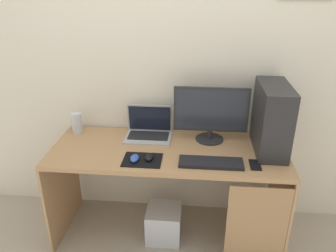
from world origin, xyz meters
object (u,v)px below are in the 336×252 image
Objects in this scene: speaker at (77,123)px; cell_phone at (255,165)px; mouse_right at (135,158)px; subwoofer at (164,223)px; laptop at (149,131)px; pc_tower at (272,119)px; keyboard at (211,163)px; mouse_left at (149,157)px; monitor at (211,114)px.

speaker is 1.38m from cell_phone.
mouse_right reaches higher than subwoofer.
laptop is at bearing 153.86° from cell_phone.
pc_tower is 4.94× the size of mouse_right.
keyboard is 0.73m from subwoofer.
mouse_left is at bearing -81.26° from laptop.
monitor is 1.56× the size of laptop.
monitor is 0.65m from mouse_right.
laptop is 0.39m from mouse_right.
pc_tower is at bearing 15.44° from mouse_right.
mouse_right is at bearing -164.56° from pc_tower.
monitor is 1.29× the size of keyboard.
mouse_left is 0.70m from cell_phone.
subwoofer is at bearing 169.13° from cell_phone.
subwoofer is (0.71, -0.27, -0.70)m from speaker.
mouse_right is 0.37× the size of subwoofer.
speaker is 1.04m from subwoofer.
monitor reaches higher than speaker.
cell_phone is (0.29, 0.01, -0.01)m from keyboard.
mouse_right reaches higher than cell_phone.
laptop is 0.83× the size of keyboard.
mouse_right is (0.53, -0.41, -0.06)m from speaker.
mouse_left is (-0.41, -0.33, -0.19)m from monitor.
laptop is at bearing 140.88° from keyboard.
pc_tower reaches higher than monitor.
mouse_right is at bearing -37.42° from speaker.
speaker reaches higher than cell_phone.
laptop is 3.61× the size of mouse_right.
mouse_left is at bearing -31.35° from speaker.
laptop is (-0.87, 0.13, -0.19)m from pc_tower.
cell_phone is 0.89m from subwoofer.
speaker is at bearing 177.78° from laptop.
monitor is 3.43× the size of speaker.
keyboard is at bearing -2.78° from mouse_left.
pc_tower is 3.00× the size of speaker.
speaker is 0.61× the size of subwoofer.
keyboard reaches higher than subwoofer.
laptop reaches higher than speaker.
speaker reaches higher than subwoofer.
subwoofer is at bearing 36.56° from mouse_right.
cell_phone reaches higher than subwoofer.
mouse_left and mouse_right have the same top height.
keyboard is (0.00, -0.35, -0.20)m from monitor.
speaker reaches higher than mouse_left.
subwoofer is (0.08, 0.11, -0.65)m from mouse_left.
cell_phone is at bearing -0.85° from mouse_left.
mouse_left is 0.37× the size of subwoofer.
keyboard is 0.29m from cell_phone.
mouse_left is 0.66m from subwoofer.
cell_phone is (-0.12, -0.24, -0.23)m from pc_tower.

